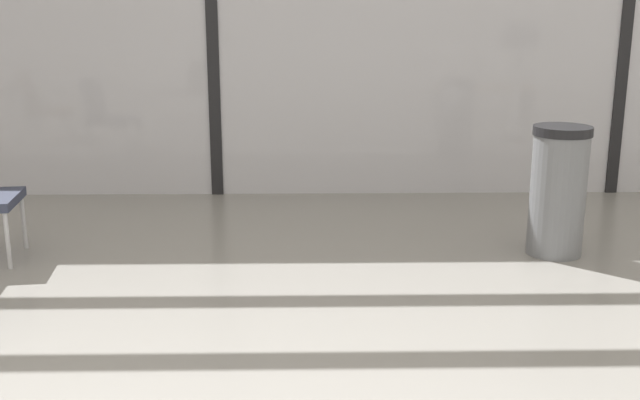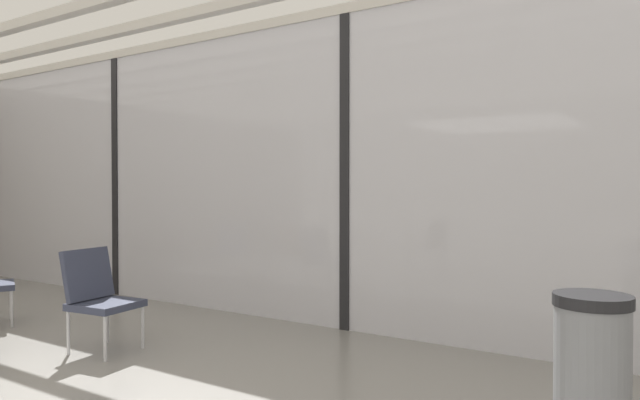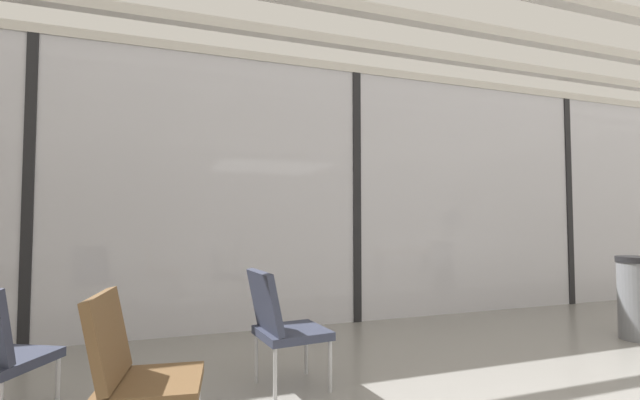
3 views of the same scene
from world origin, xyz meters
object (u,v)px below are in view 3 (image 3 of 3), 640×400
Objects in this scene: lounge_chair_1 at (134,367)px; trash_bin at (637,298)px; parked_airplane at (204,179)px; lounge_chair_2 at (281,321)px.

lounge_chair_1 is 1.01× the size of trash_bin.
parked_airplane is 13.99× the size of trash_bin.
lounge_chair_2 is 3.85m from trash_bin.
lounge_chair_1 reaches higher than trash_bin.
parked_airplane is 8.36m from lounge_chair_1.
trash_bin is (3.85, 0.07, -0.06)m from lounge_chair_2.
lounge_chair_1 is at bearing -96.64° from parked_airplane.
parked_airplane reaches higher than lounge_chair_2.
trash_bin is at bearing -72.74° from lounge_chair_1.
lounge_chair_2 reaches higher than trash_bin.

